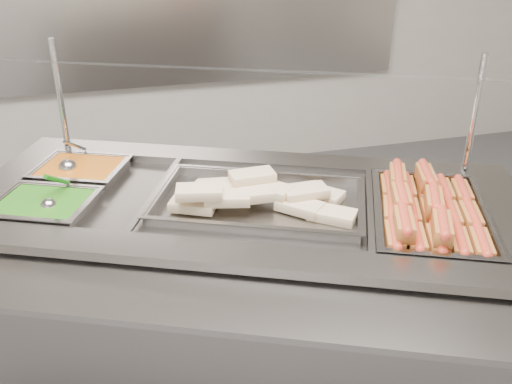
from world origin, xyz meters
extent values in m
cube|color=slate|center=(-0.06, 0.38, 0.39)|extent=(1.77, 1.29, 0.79)
cube|color=gray|center=(-0.19, 0.09, 0.80)|extent=(1.60, 0.81, 0.03)
cube|color=gray|center=(0.07, 0.67, 0.80)|extent=(1.60, 0.81, 0.03)
cube|color=gray|center=(-0.79, 0.71, 0.80)|extent=(0.32, 0.52, 0.03)
cube|color=gray|center=(0.66, 0.06, 0.80)|extent=(0.32, 0.52, 0.03)
cube|color=black|center=(-0.06, 0.38, 0.70)|extent=(1.55, 1.07, 0.02)
cube|color=gray|center=(0.29, 0.22, 0.81)|extent=(0.23, 0.48, 0.01)
cube|color=gray|center=(-0.31, 0.50, 0.81)|extent=(0.23, 0.48, 0.01)
cube|color=gray|center=(-0.26, -0.04, 0.77)|extent=(1.58, 0.88, 0.02)
cylinder|color=silver|center=(-0.59, 0.94, 1.01)|extent=(0.02, 0.02, 0.40)
cylinder|color=silver|center=(0.70, 0.36, 1.01)|extent=(0.02, 0.02, 0.40)
cube|color=silver|center=(0.01, 0.55, 1.16)|extent=(1.47, 0.86, 0.08)
cube|color=#AA3D09|center=(-0.54, 0.74, 0.78)|extent=(0.31, 0.29, 0.08)
cube|color=#1A6C11|center=(-0.65, 0.50, 0.78)|extent=(0.31, 0.29, 0.08)
cube|color=#98591F|center=(0.28, 0.05, 0.80)|extent=(0.10, 0.14, 0.05)
cylinder|color=red|center=(0.28, 0.05, 0.82)|extent=(0.08, 0.15, 0.03)
cube|color=#98591F|center=(0.35, 0.20, 0.80)|extent=(0.10, 0.14, 0.05)
cylinder|color=red|center=(0.35, 0.20, 0.82)|extent=(0.09, 0.15, 0.03)
cube|color=#98591F|center=(0.41, 0.34, 0.80)|extent=(0.10, 0.14, 0.05)
cylinder|color=red|center=(0.41, 0.34, 0.82)|extent=(0.08, 0.15, 0.03)
cube|color=#98591F|center=(0.33, 0.03, 0.80)|extent=(0.10, 0.14, 0.05)
cylinder|color=red|center=(0.33, 0.03, 0.82)|extent=(0.08, 0.15, 0.03)
cube|color=#98591F|center=(0.40, 0.17, 0.80)|extent=(0.10, 0.14, 0.05)
cylinder|color=red|center=(0.40, 0.17, 0.82)|extent=(0.08, 0.15, 0.03)
cube|color=#98591F|center=(0.46, 0.32, 0.80)|extent=(0.10, 0.14, 0.05)
cylinder|color=red|center=(0.46, 0.32, 0.82)|extent=(0.08, 0.15, 0.03)
cube|color=#98591F|center=(0.39, 0.01, 0.80)|extent=(0.10, 0.14, 0.05)
cylinder|color=red|center=(0.39, 0.01, 0.82)|extent=(0.08, 0.15, 0.03)
cube|color=#98591F|center=(0.45, 0.15, 0.80)|extent=(0.10, 0.14, 0.05)
cylinder|color=red|center=(0.45, 0.15, 0.82)|extent=(0.08, 0.15, 0.03)
cube|color=#98591F|center=(0.52, 0.30, 0.80)|extent=(0.10, 0.14, 0.05)
cylinder|color=red|center=(0.52, 0.30, 0.82)|extent=(0.08, 0.15, 0.03)
cube|color=#98591F|center=(0.44, -0.02, 0.80)|extent=(0.10, 0.14, 0.05)
cylinder|color=red|center=(0.44, -0.02, 0.82)|extent=(0.09, 0.15, 0.03)
cube|color=#98591F|center=(0.50, 0.13, 0.80)|extent=(0.10, 0.14, 0.05)
cylinder|color=red|center=(0.50, 0.13, 0.82)|extent=(0.08, 0.15, 0.03)
cube|color=#98591F|center=(0.57, 0.27, 0.80)|extent=(0.10, 0.14, 0.05)
cylinder|color=red|center=(0.57, 0.27, 0.82)|extent=(0.08, 0.15, 0.03)
cube|color=#98591F|center=(0.49, -0.04, 0.80)|extent=(0.10, 0.14, 0.05)
cylinder|color=red|center=(0.49, -0.04, 0.82)|extent=(0.09, 0.15, 0.03)
cube|color=#98591F|center=(0.56, 0.10, 0.80)|extent=(0.10, 0.14, 0.05)
cylinder|color=red|center=(0.56, 0.10, 0.82)|extent=(0.08, 0.15, 0.03)
cube|color=#98591F|center=(0.62, 0.25, 0.80)|extent=(0.10, 0.14, 0.05)
cylinder|color=red|center=(0.62, 0.25, 0.82)|extent=(0.08, 0.15, 0.03)
cube|color=#98591F|center=(0.30, 0.05, 0.84)|extent=(0.10, 0.14, 0.05)
cylinder|color=red|center=(0.30, 0.05, 0.86)|extent=(0.08, 0.15, 0.03)
cube|color=#98591F|center=(0.37, 0.19, 0.84)|extent=(0.09, 0.14, 0.05)
cylinder|color=red|center=(0.37, 0.19, 0.86)|extent=(0.08, 0.15, 0.03)
cube|color=#98591F|center=(0.43, 0.33, 0.84)|extent=(0.10, 0.14, 0.05)
cylinder|color=red|center=(0.43, 0.33, 0.86)|extent=(0.09, 0.15, 0.03)
cube|color=#98591F|center=(0.39, 0.00, 0.84)|extent=(0.10, 0.14, 0.05)
cylinder|color=red|center=(0.39, 0.00, 0.86)|extent=(0.09, 0.15, 0.03)
cube|color=#98591F|center=(0.45, 0.14, 0.84)|extent=(0.10, 0.14, 0.05)
cylinder|color=red|center=(0.45, 0.14, 0.86)|extent=(0.09, 0.15, 0.03)
cube|color=#98591F|center=(0.52, 0.30, 0.84)|extent=(0.09, 0.14, 0.05)
cylinder|color=red|center=(0.52, 0.30, 0.86)|extent=(0.08, 0.15, 0.03)
cube|color=beige|center=(0.17, 0.22, 0.80)|extent=(0.15, 0.14, 0.03)
cube|color=beige|center=(-0.18, 0.44, 0.81)|extent=(0.15, 0.10, 0.03)
cube|color=beige|center=(0.13, 0.38, 0.81)|extent=(0.14, 0.08, 0.03)
cube|color=beige|center=(-0.08, 0.45, 0.81)|extent=(0.15, 0.15, 0.03)
cube|color=beige|center=(0.18, 0.35, 0.80)|extent=(0.15, 0.15, 0.03)
cube|color=beige|center=(-0.12, 0.43, 0.81)|extent=(0.15, 0.10, 0.03)
cube|color=beige|center=(0.09, 0.29, 0.81)|extent=(0.15, 0.15, 0.03)
cube|color=beige|center=(-0.22, 0.38, 0.81)|extent=(0.16, 0.13, 0.03)
cube|color=beige|center=(-0.15, 0.41, 0.83)|extent=(0.16, 0.14, 0.03)
cube|color=beige|center=(0.12, 0.33, 0.83)|extent=(0.14, 0.08, 0.03)
cube|color=beige|center=(-0.12, 0.35, 0.84)|extent=(0.15, 0.11, 0.03)
cube|color=beige|center=(0.02, 0.37, 0.84)|extent=(0.15, 0.15, 0.03)
cube|color=beige|center=(-0.12, 0.43, 0.83)|extent=(0.14, 0.09, 0.03)
cube|color=beige|center=(-0.03, 0.35, 0.84)|extent=(0.14, 0.08, 0.03)
cube|color=beige|center=(-0.20, 0.36, 0.86)|extent=(0.15, 0.10, 0.03)
cube|color=beige|center=(-0.02, 0.41, 0.86)|extent=(0.14, 0.08, 0.03)
sphere|color=#B9BABE|center=(-0.58, 0.74, 0.82)|extent=(0.06, 0.06, 0.06)
cylinder|color=#B9BABE|center=(-0.55, 0.81, 0.87)|extent=(0.07, 0.14, 0.09)
sphere|color=#B9BABE|center=(-0.63, 0.48, 0.81)|extent=(0.05, 0.05, 0.05)
cylinder|color=#157013|center=(-0.60, 0.54, 0.87)|extent=(0.07, 0.12, 0.09)
camera|label=1|loc=(-0.43, -1.13, 1.61)|focal=40.00mm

